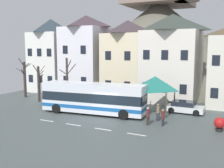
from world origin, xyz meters
name	(u,v)px	position (x,y,z in m)	size (l,w,h in m)	color
ground_plane	(101,121)	(0.00, 0.00, -0.03)	(40.00, 60.00, 0.07)	#485150
townhouse_00	(52,56)	(-15.35, 11.74, 5.55)	(5.46, 5.55, 11.11)	white
townhouse_01	(86,55)	(-9.22, 12.06, 5.68)	(5.87, 6.19, 11.36)	white
townhouse_02	(128,59)	(-2.67, 12.08, 5.19)	(5.34, 6.23, 10.39)	beige
townhouse_03	(172,58)	(3.35, 12.11, 5.44)	(6.68, 6.28, 10.88)	silver
hilltop_castle	(158,39)	(-3.62, 28.82, 8.32)	(38.92, 38.92, 22.76)	#615F52
transit_bus	(93,99)	(-1.99, 1.87, 1.59)	(11.01, 3.64, 3.15)	white
bus_shelter	(155,83)	(3.48, 5.23, 3.10)	(3.60, 3.60, 3.84)	#473D33
parked_car_00	(185,107)	(6.36, 6.46, 0.62)	(3.81, 1.91, 1.24)	white
parked_car_02	(73,96)	(-7.78, 6.39, 0.66)	(4.26, 1.93, 1.35)	silver
pedestrian_00	(148,115)	(4.42, 0.42, 0.91)	(0.30, 0.31, 1.64)	#38332D
pedestrian_01	(158,111)	(4.80, 2.17, 0.91)	(0.30, 0.30, 1.64)	#2D2D38
pedestrian_02	(163,116)	(5.67, 0.75, 0.87)	(0.32, 0.33, 1.51)	#2D2D38
public_bench	(176,106)	(5.21, 7.36, 0.48)	(1.75, 0.48, 0.87)	#33473D
harbour_buoy	(220,124)	(10.22, 1.38, 0.65)	(0.91, 0.91, 1.16)	black
bare_tree_00	(67,81)	(-6.19, 3.18, 3.01)	(2.09, 1.03, 5.64)	#382D28
bare_tree_01	(39,83)	(-11.39, 4.26, 2.34)	(1.06, 1.90, 4.71)	#382D28
bare_tree_02	(25,78)	(-15.22, 5.77, 2.58)	(1.70, 2.16, 5.38)	#382D28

